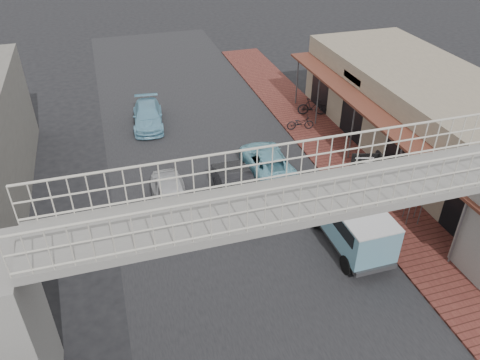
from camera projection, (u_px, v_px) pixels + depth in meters
ground at (250, 248)px, 18.43m from camera, size 120.00×120.00×0.00m
road_strip at (250, 248)px, 18.43m from camera, size 10.00×60.00×0.01m
sidewalk at (360, 180)px, 22.36m from camera, size 3.00×40.00×0.10m
shophouse_row at (436, 122)px, 23.15m from camera, size 7.20×18.00×4.00m
footbridge at (294, 255)px, 13.48m from camera, size 16.40×2.40×6.34m
white_hatchback at (172, 196)px, 20.24m from camera, size 1.53×3.76×1.28m
dark_sedan at (238, 191)px, 20.49m from camera, size 1.50×4.19×1.37m
angkot_curb at (267, 161)px, 22.78m from camera, size 2.01×4.25×1.17m
angkot_far at (148, 116)px, 26.93m from camera, size 2.05×4.19×1.17m
angkot_van at (353, 220)px, 17.88m from camera, size 1.89×4.07×1.99m
motorcycle_near at (300, 123)px, 26.39m from camera, size 1.60×0.78×0.81m
motorcycle_far at (312, 107)px, 27.90m from camera, size 1.81×1.01×1.05m
street_clock at (421, 177)px, 18.47m from camera, size 0.69×0.64×2.66m
arrow_sign at (382, 163)px, 19.10m from camera, size 1.74×1.16×2.88m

